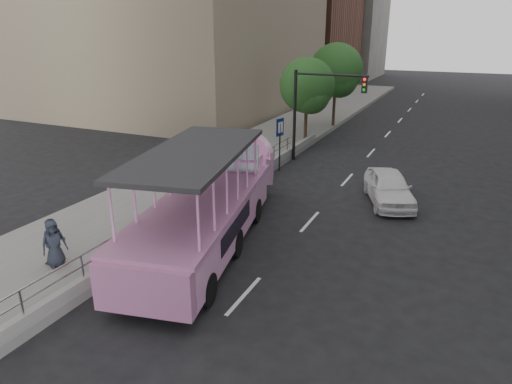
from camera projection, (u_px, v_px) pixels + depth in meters
The scene contains 13 objects.
ground at pixel (244, 259), 15.42m from camera, with size 160.00×160.00×0.00m, color black.
sidewalk at pixel (232, 162), 26.19m from camera, with size 5.50×80.00×0.30m, color gray.
kerb_wall at pixel (196, 211), 18.21m from camera, with size 0.24×30.00×0.36m, color #A9A8A3.
guardrail at pixel (195, 196), 17.98m from camera, with size 0.07×22.00×0.71m.
duck_boat at pixel (212, 202), 16.63m from camera, with size 4.94×11.51×3.72m.
car at pixel (389, 187), 20.21m from camera, with size 1.72×4.28×1.46m, color white.
pedestrian_mid at pixel (54, 242), 14.27m from camera, with size 0.74×0.58×1.53m, color #252A37.
pedestrian_far at pixel (54, 243), 14.15m from camera, with size 0.75×0.49×1.53m, color #252A37.
parking_sign at pixel (280, 139), 24.46m from camera, with size 0.17×0.64×2.89m.
traffic_signal at pixel (315, 102), 25.59m from camera, with size 4.20×0.32×5.20m.
street_tree_near at pixel (308, 88), 29.04m from camera, with size 3.52×3.52×5.72m.
street_tree_far at pixel (337, 72), 33.92m from camera, with size 3.97×3.97×6.45m.
midrise_stone_b at pixel (331, 12), 73.03m from camera, with size 16.00×14.00×20.00m, color gray.
Camera 1 is at (6.19, -12.29, 7.34)m, focal length 32.00 mm.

